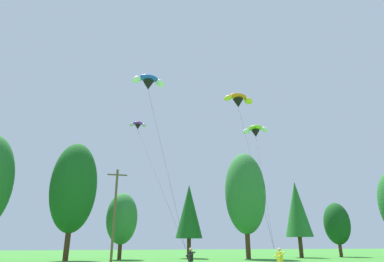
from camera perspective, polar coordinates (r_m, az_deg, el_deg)
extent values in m
cylinder|color=#472D19|center=(44.91, -20.83, -17.92)|extent=(0.66, 0.66, 3.66)
ellipsoid|color=#19561E|center=(45.45, -19.79, -9.06)|extent=(5.74, 5.74, 11.46)
cylinder|color=#472D19|center=(46.46, -12.41, -19.60)|extent=(0.52, 0.52, 2.14)
ellipsoid|color=#2D7033|center=(46.57, -12.04, -14.54)|extent=(4.10, 4.10, 6.70)
cylinder|color=#472D19|center=(49.15, -0.54, -19.64)|extent=(0.57, 0.57, 2.68)
cone|color=#19561E|center=(49.35, -0.52, -13.66)|extent=(3.86, 3.86, 7.61)
cylinder|color=#472D19|center=(48.21, 9.65, -18.81)|extent=(0.66, 0.66, 3.68)
ellipsoid|color=#2D7033|center=(48.72, 9.19, -10.46)|extent=(5.76, 5.76, 11.53)
cylinder|color=#472D19|center=(54.46, 18.31, -18.55)|extent=(0.59, 0.59, 2.93)
cone|color=#236628|center=(54.71, 17.70, -12.67)|extent=(4.08, 4.08, 8.33)
cylinder|color=#472D19|center=(59.91, 24.32, -18.23)|extent=(0.51, 0.51, 2.08)
ellipsoid|color=#144719|center=(59.98, 23.79, -14.43)|extent=(4.05, 4.05, 6.53)
cylinder|color=brown|center=(37.94, -13.29, -13.88)|extent=(0.26, 0.26, 9.92)
cube|color=brown|center=(38.53, -12.80, -7.42)|extent=(2.20, 0.14, 0.14)
cube|color=black|center=(23.02, -0.25, -20.92)|extent=(0.26, 0.39, 0.60)
sphere|color=tan|center=(23.01, -0.25, -19.82)|extent=(0.22, 0.22, 0.22)
cylinder|color=black|center=(22.79, -0.04, -20.54)|extent=(0.53, 0.11, 0.35)
cylinder|color=black|center=(23.24, -0.46, -20.50)|extent=(0.53, 0.11, 0.35)
cube|color=yellow|center=(22.91, 14.96, -20.34)|extent=(0.25, 0.39, 0.60)
sphere|color=tan|center=(22.90, 14.86, -19.24)|extent=(0.22, 0.22, 0.22)
cylinder|color=yellow|center=(22.69, 15.23, -19.93)|extent=(0.53, 0.10, 0.35)
cylinder|color=yellow|center=(23.11, 14.62, -19.95)|extent=(0.53, 0.10, 0.35)
ellipsoid|color=blue|center=(36.33, -7.50, 9.01)|extent=(2.12, 1.33, 0.87)
ellipsoid|color=white|center=(36.41, -5.53, 8.22)|extent=(1.25, 1.09, 1.08)
ellipsoid|color=white|center=(35.95, -9.55, 8.78)|extent=(1.16, 1.08, 1.08)
cone|color=black|center=(36.06, -7.60, 7.82)|extent=(1.23, 1.23, 0.99)
cylinder|color=black|center=(28.56, -5.18, -3.30)|extent=(1.60, 9.86, 15.96)
ellipsoid|color=#93D633|center=(42.02, 10.90, 0.51)|extent=(2.12, 1.95, 0.88)
ellipsoid|color=white|center=(41.78, 12.47, 0.27)|extent=(1.24, 1.22, 1.04)
ellipsoid|color=white|center=(42.08, 9.39, -0.07)|extent=(1.22, 1.26, 1.04)
cone|color=black|center=(41.88, 10.98, -0.44)|extent=(1.43, 1.43, 0.88)
cylinder|color=black|center=(31.86, 12.04, -7.41)|extent=(7.42, 15.41, 12.93)
ellipsoid|color=purple|center=(39.45, -9.35, 1.31)|extent=(1.23, 0.85, 0.55)
ellipsoid|color=silver|center=(39.38, -8.32, 0.98)|extent=(0.64, 0.67, 0.65)
ellipsoid|color=silver|center=(39.40, -10.42, 1.09)|extent=(0.74, 0.68, 0.65)
cone|color=black|center=(39.36, -9.39, 0.67)|extent=(0.73, 0.73, 0.56)
cylinder|color=black|center=(30.57, -6.48, -7.07)|extent=(1.91, 14.83, 13.09)
ellipsoid|color=orange|center=(37.00, 8.02, 5.92)|extent=(2.04, 1.24, 0.79)
ellipsoid|color=yellow|center=(37.41, 9.75, 5.13)|extent=(1.19, 1.02, 1.01)
ellipsoid|color=yellow|center=(36.33, 6.29, 5.72)|extent=(1.11, 1.01, 1.01)
cone|color=black|center=(36.76, 8.00, 4.77)|extent=(1.18, 1.18, 0.96)
cylinder|color=black|center=(29.04, 10.26, -4.81)|extent=(3.06, 10.78, 14.51)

